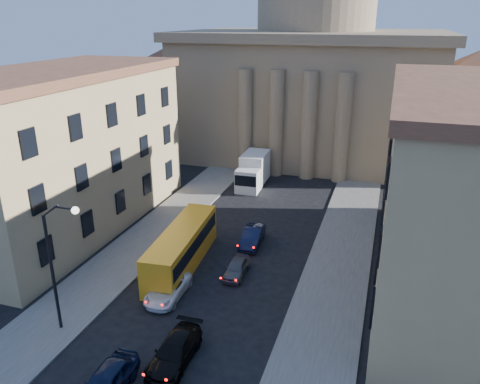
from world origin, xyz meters
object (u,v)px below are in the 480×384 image
at_px(car_left_near, 107,382).
at_px(city_bus, 182,246).
at_px(street_lamp, 57,258).
at_px(box_truck, 253,171).

bearing_deg(car_left_near, city_bus, 96.77).
xyz_separation_m(street_lamp, box_truck, (3.47, 29.99, -3.53)).
xyz_separation_m(street_lamp, car_left_near, (5.43, -3.89, -4.50)).
bearing_deg(city_bus, street_lamp, -113.86).
relative_size(city_bus, box_truck, 1.64).
distance_m(city_bus, box_truck, 19.99).
xyz_separation_m(city_bus, box_truck, (-0.00, 19.99, 0.08)).
bearing_deg(street_lamp, box_truck, 83.41).
height_order(city_bus, box_truck, box_truck).
relative_size(street_lamp, box_truck, 1.29).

